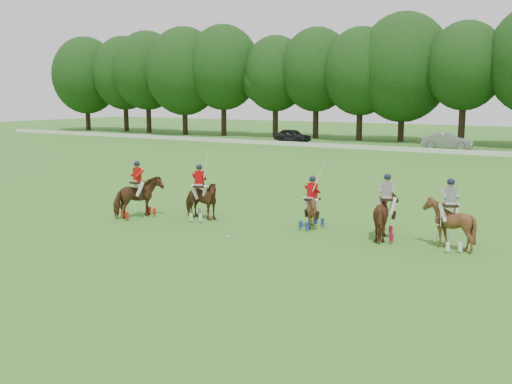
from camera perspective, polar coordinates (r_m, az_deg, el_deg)
The scene contains 11 objects.
ground at distance 20.29m, azimuth -8.12°, elevation -5.42°, with size 180.00×180.00×0.00m, color #32691E.
tree_line at distance 64.44m, azimuth 20.47°, elevation 11.72°, with size 117.98×14.32×14.75m.
boundary_rail at distance 54.83m, azimuth 17.75°, elevation 3.95°, with size 120.00×0.10×0.44m, color white.
car_left at distance 65.04m, azimuth 3.66°, elevation 5.68°, with size 1.76×4.38×1.49m, color black.
car_mid at distance 59.21m, azimuth 18.58°, elevation 4.85°, with size 1.67×4.78×1.58m, color gray.
polo_red_a at distance 25.07m, azimuth -11.72°, elevation -0.49°, with size 1.62×2.31×3.01m.
polo_red_b at distance 24.34m, azimuth -5.65°, elevation -0.78°, with size 2.04×1.90×2.91m.
polo_red_c at distance 22.70m, azimuth 5.61°, elevation -1.84°, with size 1.34×1.44×2.65m.
polo_stripe_a at distance 21.46m, azimuth 12.87°, elevation -2.28°, with size 1.55×2.25×2.43m.
polo_stripe_b at distance 20.75m, azimuth 18.70°, elevation -2.95°, with size 2.04×2.10×2.45m.
polo_ball at distance 21.30m, azimuth -2.75°, elevation -4.48°, with size 0.09×0.09×0.09m, color white.
Camera 1 is at (12.41, -15.17, 5.25)m, focal length 40.00 mm.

